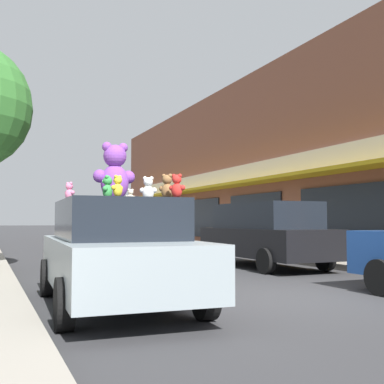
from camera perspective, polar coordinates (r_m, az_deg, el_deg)
ground_plane at (r=8.07m, az=10.36°, el=-12.25°), size 260.00×260.00×0.00m
storefront_row at (r=25.11m, az=20.62°, el=2.84°), size 14.48×38.22×7.79m
plush_art_car at (r=7.17m, az=-9.00°, el=-6.94°), size 2.08×4.43×1.55m
teddy_bear_giant at (r=7.48m, az=-9.15°, el=2.27°), size 0.66×0.40×0.90m
teddy_bear_white at (r=7.15m, az=-5.22°, el=0.39°), size 0.26×0.21×0.36m
teddy_bear_red at (r=6.38m, az=-1.81°, el=0.69°), size 0.21×0.22×0.32m
teddy_bear_yellow at (r=6.21m, az=-8.81°, el=0.66°), size 0.20×0.18×0.28m
teddy_bear_brown at (r=6.68m, az=-2.97°, el=0.62°), size 0.23×0.24×0.35m
teddy_bear_cream at (r=8.34m, az=-7.30°, el=-0.50°), size 0.19×0.12×0.25m
teddy_bear_green at (r=6.76m, az=-10.00°, el=0.53°), size 0.19×0.24×0.33m
teddy_bear_pink at (r=7.38m, az=-14.34°, el=0.06°), size 0.16×0.21×0.27m
parked_car_far_center at (r=13.10m, az=8.64°, el=-4.86°), size 1.92×4.54×1.72m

